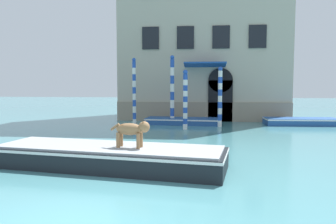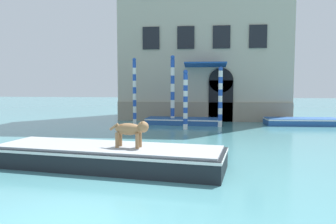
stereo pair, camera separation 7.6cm
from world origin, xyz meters
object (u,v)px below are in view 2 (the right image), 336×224
Objects in this scene: dog_on_deck at (131,130)px; mooring_pole_0 at (135,92)px; boat_foreground at (108,156)px; mooring_pole_2 at (173,90)px; boat_moored_far at (302,121)px; mooring_pole_3 at (220,96)px; boat_moored_near_palazzo at (183,121)px; mooring_pole_1 at (185,99)px.

mooring_pole_0 is at bearing 109.82° from dog_on_deck.
mooring_pole_2 is (0.93, 11.47, 1.91)m from boat_foreground.
boat_moored_far is at bearing 7.17° from mooring_pole_0.
boat_moored_far is at bearing 2.67° from mooring_pole_2.
mooring_pole_3 is at bearing -0.34° from mooring_pole_0.
boat_moored_near_palazzo is 1.33× the size of mooring_pole_3.
dog_on_deck is 9.24m from mooring_pole_1.
dog_on_deck is 10.97m from mooring_pole_0.
mooring_pole_2 is at bearing 97.58° from dog_on_deck.
boat_moored_far is 1.27× the size of mooring_pole_3.
mooring_pole_0 reaches higher than mooring_pole_3.
mooring_pole_0 is 5.39m from mooring_pole_3.
mooring_pole_2 reaches higher than dog_on_deck.
boat_moored_near_palazzo is 3.07m from mooring_pole_3.
mooring_pole_2 is (-8.33, -0.39, 2.03)m from boat_moored_far.
dog_on_deck is 11.77m from boat_moored_near_palazzo.
mooring_pole_3 is at bearing -19.77° from boat_moored_near_palazzo.
mooring_pole_3 is at bearing -167.51° from boat_moored_far.
mooring_pole_2 reaches higher than boat_foreground.
mooring_pole_0 reaches higher than dog_on_deck.
dog_on_deck is 11.15m from mooring_pole_3.
mooring_pole_2 reaches higher than boat_moored_near_palazzo.
boat_moored_near_palazzo is at bearing 94.25° from dog_on_deck.
boat_moored_far is (9.26, 11.86, -0.13)m from boat_foreground.
boat_moored_near_palazzo is 1.43× the size of mooring_pole_1.
mooring_pole_1 is 0.77× the size of mooring_pole_2.
mooring_pole_0 reaches higher than boat_moored_near_palazzo.
mooring_pole_0 is 1.15× the size of mooring_pole_3.
boat_foreground is at bearing -130.06° from boat_moored_far.
dog_on_deck is at bearing -78.38° from mooring_pole_0.
boat_moored_near_palazzo is 7.65m from boat_moored_far.
boat_foreground is 6.00× the size of dog_on_deck.
mooring_pole_0 is at bearing -174.93° from boat_moored_far.
mooring_pole_3 is (5.38, -0.03, -0.28)m from mooring_pole_0.
dog_on_deck is 14.75m from boat_moored_far.
mooring_pole_2 reaches higher than boat_moored_far.
dog_on_deck is at bearing -127.15° from boat_moored_far.
mooring_pole_3 reaches higher than boat_moored_far.
mooring_pole_3 is (2.06, 1.51, 0.13)m from mooring_pole_1.
dog_on_deck reaches higher than boat_moored_far.
boat_moored_far is at bearing 14.58° from mooring_pole_3.
dog_on_deck is 0.29× the size of mooring_pole_0.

